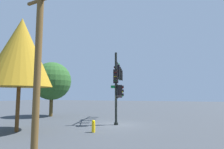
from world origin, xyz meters
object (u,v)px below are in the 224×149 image
Objects in this scene: fire_hydrant at (93,126)px; tree_near at (21,52)px; tree_far at (52,81)px; signal_pole_assembly at (118,78)px; utility_pole at (38,64)px.

tree_near is (-1.43, 5.17, 5.24)m from fire_hydrant.
fire_hydrant is 0.13× the size of tree_far.
fire_hydrant is 0.10× the size of tree_near.
utility_pole is at bearing 174.51° from signal_pole_assembly.
tree_far reaches higher than fire_hydrant.
tree_near is at bearing 141.65° from signal_pole_assembly.
utility_pole is 0.94× the size of tree_near.
tree_near is at bearing 105.50° from fire_hydrant.
signal_pole_assembly is at bearing -100.57° from tree_far.
fire_hydrant is at bearing -74.50° from tree_near.
signal_pole_assembly is 0.85× the size of tree_near.
utility_pole is 9.31× the size of fire_hydrant.
fire_hydrant is (-5.42, 0.26, -3.80)m from signal_pole_assembly.
fire_hydrant is at bearing -129.67° from tree_far.
utility_pole is at bearing 171.46° from fire_hydrant.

